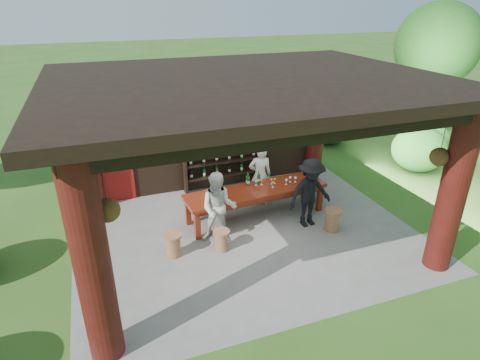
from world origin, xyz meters
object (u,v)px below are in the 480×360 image
object	(u,v)px
host	(260,175)
napkin_basket	(216,196)
wine_shelf	(223,155)
tasting_table	(256,194)
guest_woman	(219,208)
guest_man	(310,193)
stool_near_right	(332,219)
stool_far_left	(173,244)
stool_near_left	(222,240)

from	to	relation	value
host	napkin_basket	xyz separation A→B (m)	(-1.39, -0.80, 0.03)
wine_shelf	tasting_table	xyz separation A→B (m)	(0.22, -1.85, -0.34)
guest_woman	guest_man	world-z (taller)	guest_man
wine_shelf	stool_near_right	size ratio (longest dim) A/B	4.21
stool_near_right	stool_far_left	size ratio (longest dim) A/B	1.04
stool_far_left	napkin_basket	size ratio (longest dim) A/B	1.93
host	guest_woman	xyz separation A→B (m)	(-1.49, -1.30, 0.01)
stool_near_left	stool_near_right	xyz separation A→B (m)	(2.61, -0.11, 0.03)
stool_far_left	guest_woman	xyz separation A→B (m)	(1.06, 0.22, 0.53)
stool_near_left	guest_man	distance (m)	2.31
guest_woman	napkin_basket	world-z (taller)	guest_woman
tasting_table	stool_near_left	bearing A→B (deg)	-138.91
wine_shelf	napkin_basket	world-z (taller)	wine_shelf
stool_near_left	napkin_basket	world-z (taller)	napkin_basket
guest_woman	napkin_basket	bearing A→B (deg)	99.96
wine_shelf	stool_far_left	world-z (taller)	wine_shelf
stool_near_left	stool_near_right	size ratio (longest dim) A/B	0.90
tasting_table	stool_near_left	xyz separation A→B (m)	(-1.20, -1.05, -0.38)
stool_near_right	napkin_basket	size ratio (longest dim) A/B	2.02
host	napkin_basket	bearing A→B (deg)	42.01
tasting_table	stool_far_left	distance (m)	2.40
stool_near_left	stool_near_right	world-z (taller)	stool_near_right
stool_near_right	host	bearing A→B (deg)	120.41
stool_near_right	host	size ratio (longest dim) A/B	0.33
tasting_table	napkin_basket	bearing A→B (deg)	-170.61
stool_near_right	stool_far_left	world-z (taller)	stool_near_right
host	guest_woman	bearing A→B (deg)	53.09
tasting_table	stool_near_right	world-z (taller)	tasting_table
napkin_basket	guest_man	bearing A→B (deg)	-15.97
stool_far_left	guest_man	distance (m)	3.26
tasting_table	stool_near_right	xyz separation A→B (m)	(1.41, -1.16, -0.36)
stool_far_left	napkin_basket	world-z (taller)	napkin_basket
guest_woman	stool_far_left	bearing A→B (deg)	-146.42
guest_woman	stool_near_left	bearing A→B (deg)	-78.71
tasting_table	stool_far_left	size ratio (longest dim) A/B	6.93
stool_near_left	host	world-z (taller)	host
guest_man	stool_near_left	bearing A→B (deg)	-176.67
guest_man	napkin_basket	world-z (taller)	guest_man
stool_near_left	wine_shelf	bearing A→B (deg)	71.31
stool_near_left	napkin_basket	bearing A→B (deg)	78.83
wine_shelf	guest_woman	size ratio (longest dim) A/B	1.38
stool_near_left	guest_woman	world-z (taller)	guest_woman
wine_shelf	guest_man	xyz separation A→B (m)	(1.24, -2.61, -0.15)
tasting_table	stool_near_left	distance (m)	1.64
tasting_table	guest_man	size ratio (longest dim) A/B	2.11
stool_near_left	stool_far_left	size ratio (longest dim) A/B	0.94
tasting_table	napkin_basket	xyz separation A→B (m)	(-1.03, -0.17, 0.19)
stool_far_left	napkin_basket	bearing A→B (deg)	31.71
stool_near_right	guest_man	distance (m)	0.79
wine_shelf	stool_far_left	size ratio (longest dim) A/B	4.39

